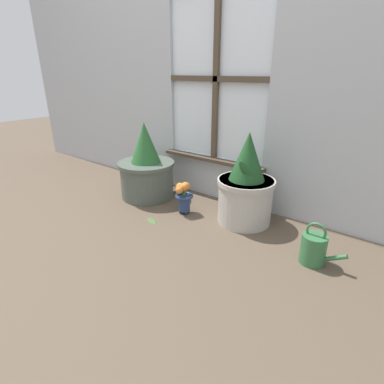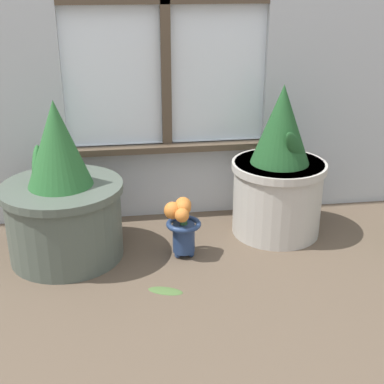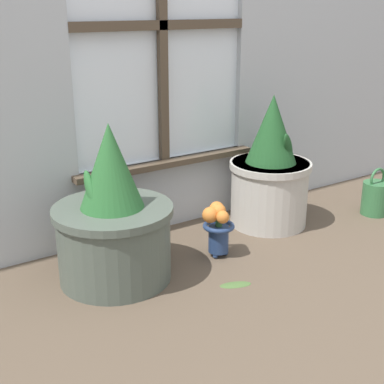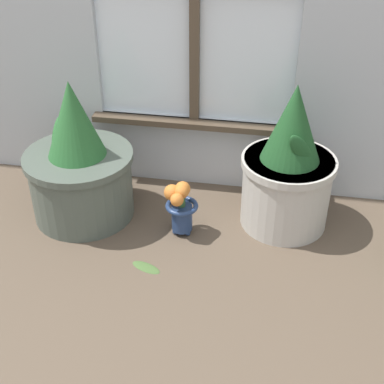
% 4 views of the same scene
% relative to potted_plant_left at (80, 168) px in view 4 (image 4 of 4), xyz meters
% --- Properties ---
extents(ground_plane, '(10.00, 10.00, 0.00)m').
position_rel_potted_plant_left_xyz_m(ground_plane, '(0.38, -0.25, -0.21)').
color(ground_plane, brown).
extents(potted_plant_left, '(0.41, 0.41, 0.55)m').
position_rel_potted_plant_left_xyz_m(potted_plant_left, '(0.00, 0.00, 0.00)').
color(potted_plant_left, '#4C564C').
rests_on(potted_plant_left, ground_plane).
extents(potted_plant_right, '(0.34, 0.34, 0.56)m').
position_rel_potted_plant_left_xyz_m(potted_plant_right, '(0.76, 0.08, 0.02)').
color(potted_plant_right, '#B7B2A8').
rests_on(potted_plant_right, ground_plane).
extents(flower_vase, '(0.13, 0.12, 0.21)m').
position_rel_potted_plant_left_xyz_m(flower_vase, '(0.39, -0.06, -0.08)').
color(flower_vase, navy).
rests_on(flower_vase, ground_plane).
extents(fallen_leaf, '(0.12, 0.08, 0.01)m').
position_rel_potted_plant_left_xyz_m(fallen_leaf, '(0.31, -0.27, -0.20)').
color(fallen_leaf, '#476633').
rests_on(fallen_leaf, ground_plane).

